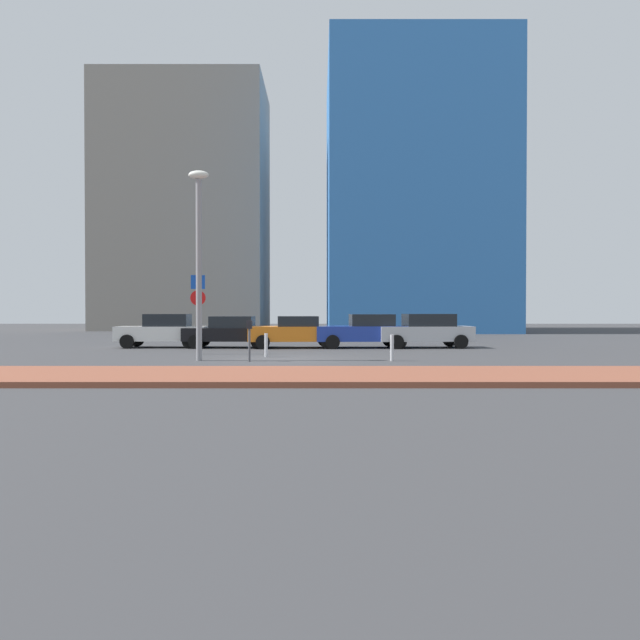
{
  "coord_description": "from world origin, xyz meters",
  "views": [
    {
      "loc": [
        1.33,
        -21.9,
        1.72
      ],
      "look_at": [
        1.23,
        1.45,
        1.37
      ],
      "focal_mm": 34.79,
      "sensor_mm": 36.0,
      "label": 1
    }
  ],
  "objects_px": {
    "parking_sign_post": "(201,304)",
    "parking_meter": "(252,335)",
    "parked_car_blue": "(368,331)",
    "traffic_bollard_mid": "(269,345)",
    "street_lamp": "(202,248)",
    "parked_car_white": "(167,330)",
    "parked_car_silver": "(428,330)",
    "traffic_bollard_near": "(395,348)",
    "parked_car_orange": "(298,331)",
    "parked_car_black": "(233,331)"
  },
  "relations": [
    {
      "from": "street_lamp",
      "to": "traffic_bollard_near",
      "type": "height_order",
      "value": "street_lamp"
    },
    {
      "from": "parked_car_silver",
      "to": "traffic_bollard_near",
      "type": "distance_m",
      "value": 7.95
    },
    {
      "from": "parked_car_blue",
      "to": "street_lamp",
      "type": "bearing_deg",
      "value": -130.23
    },
    {
      "from": "parked_car_blue",
      "to": "traffic_bollard_mid",
      "type": "height_order",
      "value": "parked_car_blue"
    },
    {
      "from": "parking_meter",
      "to": "street_lamp",
      "type": "xyz_separation_m",
      "value": [
        -1.78,
        0.42,
        2.98
      ]
    },
    {
      "from": "parked_car_blue",
      "to": "parking_meter",
      "type": "xyz_separation_m",
      "value": [
        -4.51,
        -7.85,
        0.11
      ]
    },
    {
      "from": "parked_car_black",
      "to": "parked_car_blue",
      "type": "relative_size",
      "value": 0.92
    },
    {
      "from": "parking_sign_post",
      "to": "street_lamp",
      "type": "relative_size",
      "value": 0.48
    },
    {
      "from": "parked_car_white",
      "to": "parking_sign_post",
      "type": "xyz_separation_m",
      "value": [
        2.5,
        -4.51,
        1.19
      ]
    },
    {
      "from": "parked_car_orange",
      "to": "parked_car_silver",
      "type": "xyz_separation_m",
      "value": [
        6.05,
        0.1,
        0.06
      ]
    },
    {
      "from": "traffic_bollard_mid",
      "to": "parked_car_white",
      "type": "bearing_deg",
      "value": 131.61
    },
    {
      "from": "street_lamp",
      "to": "parking_sign_post",
      "type": "bearing_deg",
      "value": 101.75
    },
    {
      "from": "parking_meter",
      "to": "traffic_bollard_near",
      "type": "height_order",
      "value": "parking_meter"
    },
    {
      "from": "parked_car_blue",
      "to": "parked_car_orange",
      "type": "bearing_deg",
      "value": -178.7
    },
    {
      "from": "parked_car_black",
      "to": "parked_car_orange",
      "type": "relative_size",
      "value": 0.95
    },
    {
      "from": "parked_car_orange",
      "to": "parking_sign_post",
      "type": "bearing_deg",
      "value": -131.26
    },
    {
      "from": "parked_car_white",
      "to": "parking_sign_post",
      "type": "height_order",
      "value": "parking_sign_post"
    },
    {
      "from": "parked_car_black",
      "to": "parked_car_blue",
      "type": "distance_m",
      "value": 6.3
    },
    {
      "from": "parked_car_silver",
      "to": "parking_meter",
      "type": "distance_m",
      "value": 10.73
    },
    {
      "from": "parking_meter",
      "to": "parked_car_white",
      "type": "bearing_deg",
      "value": 121.38
    },
    {
      "from": "street_lamp",
      "to": "traffic_bollard_mid",
      "type": "bearing_deg",
      "value": 37.88
    },
    {
      "from": "parked_car_orange",
      "to": "traffic_bollard_mid",
      "type": "bearing_deg",
      "value": -98.6
    },
    {
      "from": "parked_car_silver",
      "to": "traffic_bollard_mid",
      "type": "xyz_separation_m",
      "value": [
        -6.91,
        -5.77,
        -0.38
      ]
    },
    {
      "from": "street_lamp",
      "to": "parked_car_black",
      "type": "bearing_deg",
      "value": 90.07
    },
    {
      "from": "parked_car_orange",
      "to": "street_lamp",
      "type": "distance_m",
      "value": 8.54
    },
    {
      "from": "parking_sign_post",
      "to": "street_lamp",
      "type": "distance_m",
      "value": 3.74
    },
    {
      "from": "parking_meter",
      "to": "traffic_bollard_near",
      "type": "bearing_deg",
      "value": 3.73
    },
    {
      "from": "parked_car_orange",
      "to": "traffic_bollard_near",
      "type": "relative_size",
      "value": 4.87
    },
    {
      "from": "parking_sign_post",
      "to": "parking_meter",
      "type": "distance_m",
      "value": 4.47
    },
    {
      "from": "parked_car_blue",
      "to": "traffic_bollard_near",
      "type": "relative_size",
      "value": 5.0
    },
    {
      "from": "parking_sign_post",
      "to": "parking_meter",
      "type": "xyz_separation_m",
      "value": [
        2.44,
        -3.58,
        -1.09
      ]
    },
    {
      "from": "parked_car_silver",
      "to": "street_lamp",
      "type": "distance_m",
      "value": 12.13
    },
    {
      "from": "parking_sign_post",
      "to": "parking_meter",
      "type": "relative_size",
      "value": 2.27
    },
    {
      "from": "parked_car_white",
      "to": "street_lamp",
      "type": "height_order",
      "value": "street_lamp"
    },
    {
      "from": "parked_car_black",
      "to": "parking_sign_post",
      "type": "distance_m",
      "value": 4.6
    },
    {
      "from": "parked_car_silver",
      "to": "parked_car_orange",
      "type": "bearing_deg",
      "value": -179.08
    },
    {
      "from": "parked_car_blue",
      "to": "street_lamp",
      "type": "height_order",
      "value": "street_lamp"
    },
    {
      "from": "parking_meter",
      "to": "parking_sign_post",
      "type": "bearing_deg",
      "value": 124.23
    },
    {
      "from": "parked_car_orange",
      "to": "parking_sign_post",
      "type": "distance_m",
      "value": 5.71
    },
    {
      "from": "traffic_bollard_mid",
      "to": "parked_car_black",
      "type": "bearing_deg",
      "value": 110.34
    },
    {
      "from": "parked_car_white",
      "to": "parked_car_blue",
      "type": "bearing_deg",
      "value": -1.45
    },
    {
      "from": "parked_car_black",
      "to": "traffic_bollard_mid",
      "type": "height_order",
      "value": "parked_car_black"
    },
    {
      "from": "parked_car_orange",
      "to": "parking_meter",
      "type": "bearing_deg",
      "value": -99.06
    },
    {
      "from": "parked_car_orange",
      "to": "traffic_bollard_mid",
      "type": "xyz_separation_m",
      "value": [
        -0.86,
        -5.68,
        -0.32
      ]
    },
    {
      "from": "parked_car_blue",
      "to": "traffic_bollard_near",
      "type": "bearing_deg",
      "value": -87.32
    },
    {
      "from": "parked_car_black",
      "to": "parked_car_silver",
      "type": "relative_size",
      "value": 0.94
    },
    {
      "from": "parked_car_black",
      "to": "parked_car_silver",
      "type": "distance_m",
      "value": 9.08
    },
    {
      "from": "parked_car_orange",
      "to": "parked_car_blue",
      "type": "bearing_deg",
      "value": 1.3
    },
    {
      "from": "traffic_bollard_near",
      "to": "parked_car_orange",
      "type": "bearing_deg",
      "value": 115.86
    },
    {
      "from": "parked_car_black",
      "to": "traffic_bollard_mid",
      "type": "relative_size",
      "value": 4.76
    }
  ]
}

